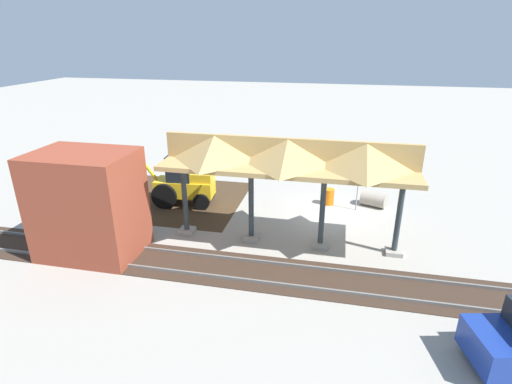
% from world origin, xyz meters
% --- Properties ---
extents(ground_plane, '(120.00, 120.00, 0.00)m').
position_xyz_m(ground_plane, '(0.00, 0.00, 0.00)').
color(ground_plane, '#9E998E').
extents(dirt_work_zone, '(10.50, 7.00, 0.01)m').
position_xyz_m(dirt_work_zone, '(10.26, -0.01, 0.00)').
color(dirt_work_zone, '#42301E').
rests_on(dirt_work_zone, ground).
extents(platform_canopy, '(10.73, 3.20, 4.90)m').
position_xyz_m(platform_canopy, '(1.90, 3.79, 4.15)').
color(platform_canopy, '#9E998E').
rests_on(platform_canopy, ground).
extents(rail_tracks, '(60.00, 2.58, 0.15)m').
position_xyz_m(rail_tracks, '(0.00, 6.49, 0.03)').
color(rail_tracks, slate).
rests_on(rail_tracks, ground).
extents(stop_sign, '(0.72, 0.29, 2.43)m').
position_xyz_m(stop_sign, '(-1.33, -0.63, 1.75)').
color(stop_sign, gray).
rests_on(stop_sign, ground).
extents(backhoe, '(5.16, 1.96, 2.82)m').
position_xyz_m(backhoe, '(8.16, 0.51, 1.27)').
color(backhoe, yellow).
rests_on(backhoe, ground).
extents(dirt_mound, '(6.12, 6.12, 1.87)m').
position_xyz_m(dirt_mound, '(12.51, -0.53, 0.00)').
color(dirt_mound, '#42301E').
rests_on(dirt_mound, ground).
extents(concrete_pipe, '(1.52, 1.22, 0.82)m').
position_xyz_m(concrete_pipe, '(-2.27, -1.38, 0.41)').
color(concrete_pipe, '#9E9384').
rests_on(concrete_pipe, ground).
extents(brick_utility_building, '(4.09, 2.95, 4.49)m').
position_xyz_m(brick_utility_building, '(9.93, 6.32, 2.25)').
color(brick_utility_building, brown).
rests_on(brick_utility_building, ground).
extents(traffic_barrel, '(0.56, 0.56, 0.90)m').
position_xyz_m(traffic_barrel, '(0.16, -1.12, 0.45)').
color(traffic_barrel, orange).
rests_on(traffic_barrel, ground).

